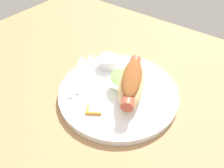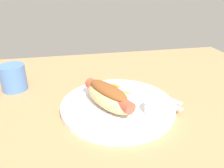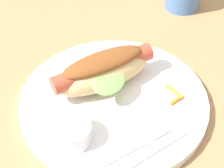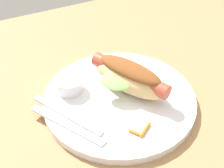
{
  "view_description": "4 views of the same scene",
  "coord_description": "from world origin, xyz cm",
  "px_view_note": "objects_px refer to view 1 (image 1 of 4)",
  "views": [
    {
      "loc": [
        21.42,
        -29.63,
        40.1
      ],
      "look_at": [
        -1.42,
        0.7,
        4.66
      ],
      "focal_mm": 35.52,
      "sensor_mm": 36.0,
      "label": 1
    },
    {
      "loc": [
        10.22,
        50.55,
        30.72
      ],
      "look_at": [
        0.36,
        1.14,
        6.52
      ],
      "focal_mm": 34.94,
      "sensor_mm": 36.0,
      "label": 2
    },
    {
      "loc": [
        -37.23,
        4.95,
        39.0
      ],
      "look_at": [
        -2.77,
        2.94,
        6.07
      ],
      "focal_mm": 53.28,
      "sensor_mm": 36.0,
      "label": 3
    },
    {
      "loc": [
        -22.45,
        -39.17,
        45.37
      ],
      "look_at": [
        -1.62,
        4.41,
        3.78
      ],
      "focal_mm": 53.15,
      "sensor_mm": 36.0,
      "label": 4
    }
  ],
  "objects_px": {
    "sauce_ramekin": "(108,62)",
    "fork": "(85,74)",
    "plate": "(118,92)",
    "knife": "(77,76)",
    "hot_dog": "(131,82)",
    "carrot_garnish": "(91,112)"
  },
  "relations": [
    {
      "from": "fork",
      "to": "carrot_garnish",
      "type": "height_order",
      "value": "carrot_garnish"
    },
    {
      "from": "hot_dog",
      "to": "fork",
      "type": "relative_size",
      "value": 1.16
    },
    {
      "from": "carrot_garnish",
      "to": "fork",
      "type": "bearing_deg",
      "value": 138.29
    },
    {
      "from": "sauce_ramekin",
      "to": "fork",
      "type": "xyz_separation_m",
      "value": [
        -0.03,
        -0.07,
        -0.01
      ]
    },
    {
      "from": "plate",
      "to": "fork",
      "type": "xyz_separation_m",
      "value": [
        -0.11,
        -0.01,
        0.01
      ]
    },
    {
      "from": "sauce_ramekin",
      "to": "fork",
      "type": "distance_m",
      "value": 0.07
    },
    {
      "from": "sauce_ramekin",
      "to": "knife",
      "type": "distance_m",
      "value": 0.1
    },
    {
      "from": "plate",
      "to": "hot_dog",
      "type": "bearing_deg",
      "value": 26.68
    },
    {
      "from": "plate",
      "to": "hot_dog",
      "type": "xyz_separation_m",
      "value": [
        0.03,
        0.01,
        0.04
      ]
    },
    {
      "from": "fork",
      "to": "sauce_ramekin",
      "type": "bearing_deg",
      "value": -50.76
    },
    {
      "from": "hot_dog",
      "to": "carrot_garnish",
      "type": "bearing_deg",
      "value": 137.02
    },
    {
      "from": "knife",
      "to": "carrot_garnish",
      "type": "xyz_separation_m",
      "value": [
        0.11,
        -0.07,
        0.0
      ]
    },
    {
      "from": "hot_dog",
      "to": "sauce_ramekin",
      "type": "xyz_separation_m",
      "value": [
        -0.11,
        0.05,
        -0.02
      ]
    },
    {
      "from": "plate",
      "to": "knife",
      "type": "height_order",
      "value": "knife"
    },
    {
      "from": "hot_dog",
      "to": "carrot_garnish",
      "type": "distance_m",
      "value": 0.12
    },
    {
      "from": "plate",
      "to": "fork",
      "type": "height_order",
      "value": "fork"
    },
    {
      "from": "fork",
      "to": "knife",
      "type": "relative_size",
      "value": 0.92
    },
    {
      "from": "sauce_ramekin",
      "to": "carrot_garnish",
      "type": "distance_m",
      "value": 0.18
    },
    {
      "from": "plate",
      "to": "knife",
      "type": "bearing_deg",
      "value": -167.79
    },
    {
      "from": "sauce_ramekin",
      "to": "plate",
      "type": "bearing_deg",
      "value": -38.06
    },
    {
      "from": "sauce_ramekin",
      "to": "fork",
      "type": "relative_size",
      "value": 0.37
    },
    {
      "from": "fork",
      "to": "carrot_garnish",
      "type": "relative_size",
      "value": 3.32
    }
  ]
}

